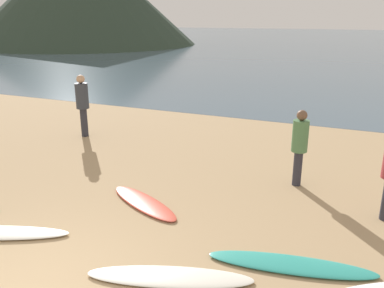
# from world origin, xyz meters

# --- Properties ---
(ground_plane) EXTENTS (120.00, 120.00, 0.20)m
(ground_plane) POSITION_xyz_m (0.00, 10.00, -0.10)
(ground_plane) COLOR tan
(ground_plane) RESTS_ON ground
(ocean_water) EXTENTS (140.00, 100.00, 0.01)m
(ocean_water) POSITION_xyz_m (0.00, 60.33, 0.00)
(ocean_water) COLOR #475B6B
(ocean_water) RESTS_ON ground
(surfboard_4) EXTENTS (1.96, 1.33, 0.07)m
(surfboard_4) POSITION_xyz_m (0.10, 3.13, 0.03)
(surfboard_4) COLOR #D84C38
(surfboard_4) RESTS_ON ground
(surfboard_5) EXTENTS (2.35, 1.22, 0.06)m
(surfboard_5) POSITION_xyz_m (1.57, 1.26, 0.03)
(surfboard_5) COLOR silver
(surfboard_5) RESTS_ON ground
(surfboard_6) EXTENTS (2.45, 0.92, 0.07)m
(surfboard_6) POSITION_xyz_m (3.05, 2.21, 0.03)
(surfboard_6) COLOR teal
(surfboard_6) RESTS_ON ground
(person_2) EXTENTS (0.33, 0.33, 1.64)m
(person_2) POSITION_xyz_m (2.62, 5.23, 0.96)
(person_2) COLOR #2D2D38
(person_2) RESTS_ON ground
(person_3) EXTENTS (0.37, 0.37, 1.83)m
(person_3) POSITION_xyz_m (-3.82, 6.41, 1.08)
(person_3) COLOR #2D2D38
(person_3) RESTS_ON ground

